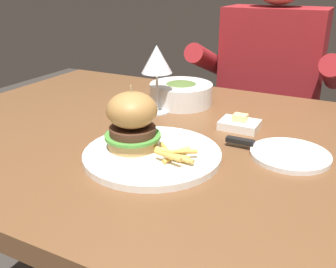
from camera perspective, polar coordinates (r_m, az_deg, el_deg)
name	(u,v)px	position (r m, az deg, el deg)	size (l,w,h in m)	color
dining_table	(175,169)	(0.90, 1.14, -5.36)	(1.28, 0.87, 0.74)	brown
main_plate	(152,154)	(0.75, -2.41, -3.13)	(0.28, 0.28, 0.01)	white
burger_sandwich	(132,120)	(0.75, -5.47, 2.07)	(0.11, 0.11, 0.13)	tan
fries_pile	(174,154)	(0.71, 0.92, -3.02)	(0.10, 0.08, 0.02)	#E0B251
wine_glass	(157,61)	(0.97, -1.72, 11.02)	(0.08, 0.08, 0.18)	silver
bread_plate	(290,155)	(0.79, 18.07, -3.07)	(0.16, 0.16, 0.01)	white
table_knife	(265,147)	(0.79, 14.61, -1.86)	(0.21, 0.02, 0.01)	silver
butter_dish	(240,124)	(0.91, 10.85, 1.50)	(0.09, 0.07, 0.04)	white
soup_bowl	(181,93)	(1.07, 2.00, 6.25)	(0.18, 0.18, 0.07)	white
diner_person	(266,117)	(1.54, 14.68, 2.51)	(0.51, 0.36, 1.18)	#282833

